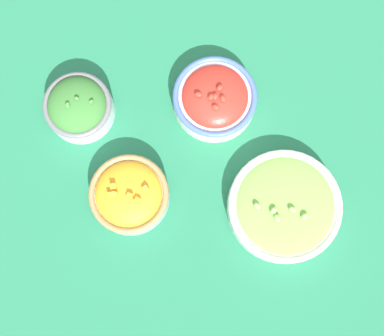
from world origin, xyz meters
name	(u,v)px	position (x,y,z in m)	size (l,w,h in m)	color
ground_plane	(192,171)	(0.00, 0.00, 0.00)	(3.00, 3.00, 0.00)	#23704C
bowl_squash	(129,195)	(0.12, 0.05, 0.03)	(0.15, 0.15, 0.08)	#B2C1CC
bowl_cherry_tomatoes	(215,98)	(-0.05, -0.14, 0.03)	(0.17, 0.17, 0.08)	silver
bowl_lettuce	(284,206)	(-0.17, 0.09, 0.03)	(0.22, 0.22, 0.06)	white
bowl_broccoli	(78,107)	(0.22, -0.14, 0.04)	(0.14, 0.14, 0.09)	silver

